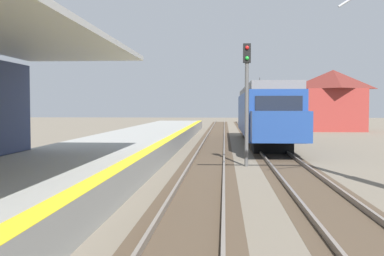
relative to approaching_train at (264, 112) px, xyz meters
name	(u,v)px	position (x,y,z in m)	size (l,w,h in m)	color
station_platform	(65,172)	(-7.80, -17.23, -1.73)	(5.00, 80.00, 0.91)	#999993
track_pair_nearest_platform	(206,169)	(-3.40, -13.23, -2.13)	(2.34, 120.00, 0.16)	#4C3D2D
track_pair_middle	(292,170)	(0.00, -13.23, -2.13)	(2.34, 120.00, 0.16)	#4C3D2D
approaching_train	(264,112)	(0.00, 0.00, 0.00)	(2.93, 19.60, 4.76)	navy
rail_signal_post	(247,91)	(-1.73, -11.98, 1.02)	(0.32, 0.34, 5.20)	#4C4C4C
distant_trackside_house	(333,99)	(8.67, 17.86, 1.16)	(6.60, 5.28, 6.40)	maroon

